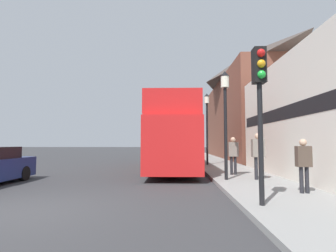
# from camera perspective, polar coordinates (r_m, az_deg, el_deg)

# --- Properties ---
(ground_plane) EXTENTS (144.00, 144.00, 0.00)m
(ground_plane) POSITION_cam_1_polar(r_m,az_deg,el_deg) (27.19, -6.00, -7.00)
(ground_plane) COLOR #333335
(sidewalk) EXTENTS (2.93, 108.00, 0.14)m
(sidewalk) POSITION_cam_1_polar(r_m,az_deg,el_deg) (24.16, 8.65, -7.23)
(sidewalk) COLOR gray
(sidewalk) RESTS_ON ground_plane
(brick_terrace_rear) EXTENTS (6.00, 17.87, 10.78)m
(brick_terrace_rear) POSITION_cam_1_polar(r_m,az_deg,el_deg) (27.75, 17.09, 4.37)
(brick_terrace_rear) COLOR brown
(brick_terrace_rear) RESTS_ON ground_plane
(tour_bus) EXTENTS (2.52, 11.12, 3.82)m
(tour_bus) POSITION_cam_1_polar(r_m,az_deg,el_deg) (15.80, 1.12, -3.11)
(tour_bus) COLOR red
(tour_bus) RESTS_ON ground_plane
(parked_car_ahead_of_bus) EXTENTS (1.89, 4.30, 1.30)m
(parked_car_ahead_of_bus) POSITION_cam_1_polar(r_m,az_deg,el_deg) (24.67, 2.51, -5.91)
(parked_car_ahead_of_bus) COLOR silver
(parked_car_ahead_of_bus) RESTS_ON ground_plane
(pedestrian_nearest) EXTENTS (0.41, 0.22, 1.55)m
(pedestrian_nearest) POSITION_cam_1_polar(r_m,az_deg,el_deg) (8.57, 27.41, -6.64)
(pedestrian_nearest) COLOR #232328
(pedestrian_nearest) RESTS_ON sidewalk
(pedestrian_second) EXTENTS (0.48, 0.26, 1.83)m
(pedestrian_second) POSITION_cam_1_polar(r_m,az_deg,el_deg) (10.97, 19.02, -5.26)
(pedestrian_second) COLOR #232328
(pedestrian_second) RESTS_ON sidewalk
(pedestrian_third) EXTENTS (0.45, 0.24, 1.70)m
(pedestrian_third) POSITION_cam_1_polar(r_m,az_deg,el_deg) (12.34, 14.01, -5.51)
(pedestrian_third) COLOR #232328
(pedestrian_third) RESTS_ON sidewalk
(traffic_signal) EXTENTS (0.28, 0.42, 3.70)m
(traffic_signal) POSITION_cam_1_polar(r_m,az_deg,el_deg) (6.62, 19.36, 7.64)
(traffic_signal) COLOR black
(traffic_signal) RESTS_ON sidewalk
(lamp_post_nearest) EXTENTS (0.35, 0.35, 4.32)m
(lamp_post_nearest) POSITION_cam_1_polar(r_m,az_deg,el_deg) (10.72, 12.35, 4.81)
(lamp_post_nearest) COLOR black
(lamp_post_nearest) RESTS_ON sidewalk
(lamp_post_second) EXTENTS (0.35, 0.35, 4.77)m
(lamp_post_second) POSITION_cam_1_polar(r_m,az_deg,el_deg) (17.75, 8.48, 2.31)
(lamp_post_second) COLOR black
(lamp_post_second) RESTS_ON sidewalk
(lamp_post_third) EXTENTS (0.35, 0.35, 4.69)m
(lamp_post_third) POSITION_cam_1_polar(r_m,az_deg,el_deg) (24.77, 6.10, 0.49)
(lamp_post_third) COLOR black
(lamp_post_third) RESTS_ON sidewalk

